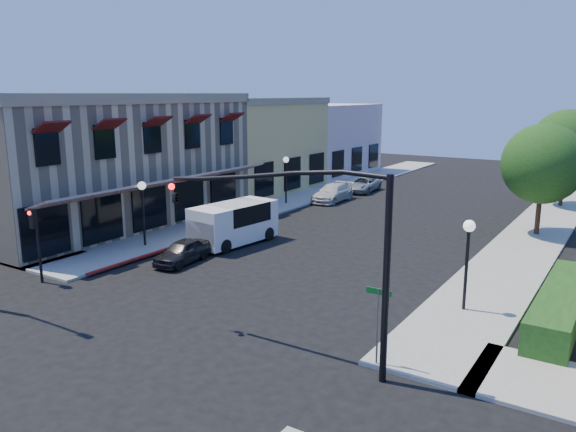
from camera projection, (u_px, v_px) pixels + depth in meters
The scene contains 22 objects.
ground at pixel (146, 336), 19.10m from camera, with size 120.00×120.00×0.00m, color black.
sidewalk_left at pixel (316, 194), 45.91m from camera, with size 3.50×50.00×0.12m, color gray.
sidewalk_right at pixel (549, 219), 36.71m from camera, with size 3.50×50.00×0.12m, color gray.
curb_red_strip at pixel (167, 252), 29.32m from camera, with size 0.25×10.00×0.06m, color maroon.
corner_brick_building at pixel (99, 159), 35.42m from camera, with size 11.77×18.20×8.10m.
yellow_stucco_building at pixel (242, 145), 47.84m from camera, with size 10.00×12.00×7.60m, color #E3BA66.
pink_stucco_building at pixel (313, 139), 57.78m from camera, with size 10.00×12.00×7.00m, color beige.
hedge at pixel (560, 321), 20.35m from camera, with size 1.40×8.00×1.10m, color #1A4112.
street_tree_a at pixel (543, 164), 31.68m from camera, with size 4.56×4.56×6.48m.
street_tree_b at pixel (567, 144), 39.84m from camera, with size 4.94×4.94×7.02m.
signal_mast_arm at pixel (319, 234), 16.38m from camera, with size 8.01×0.39×6.00m.
secondary_signal at pixel (35, 231), 23.97m from camera, with size 0.28×0.42×3.32m.
street_name_sign at pixel (378, 314), 16.60m from camera, with size 0.80×0.06×2.50m.
lamppost_left_near at pixel (142, 197), 29.57m from camera, with size 0.44×0.44×3.57m.
lamppost_left_far at pixel (286, 168), 41.09m from camera, with size 0.44×0.44×3.57m.
lamppost_right_near at pixel (468, 242), 20.63m from camera, with size 0.44×0.44×3.57m.
lamppost_right_far at pixel (541, 184), 33.80m from camera, with size 0.44×0.44×3.57m.
white_van at pixel (233, 221), 30.57m from camera, with size 2.69×5.21×2.22m.
parked_car_a at pixel (182, 252), 27.22m from camera, with size 1.36×3.38×1.15m, color black.
parked_car_b at pixel (245, 222), 33.63m from camera, with size 1.17×3.36×1.11m, color #BBBDC1.
parked_car_c at pixel (333, 193), 42.80m from camera, with size 1.84×4.53×1.32m, color silver.
parked_car_d at pixel (363, 184), 47.07m from camera, with size 2.04×4.41×1.23m, color #A0A4A5.
Camera 1 is at (13.65, -12.38, 8.09)m, focal length 35.00 mm.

